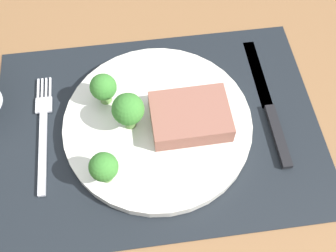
{
  "coord_description": "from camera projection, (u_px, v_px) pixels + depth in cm",
  "views": [
    {
      "loc": [
        -2.3,
        -28.38,
        50.55
      ],
      "look_at": [
        1.36,
        -0.96,
        1.9
      ],
      "focal_mm": 42.62,
      "sensor_mm": 36.0,
      "label": 1
    }
  ],
  "objects": [
    {
      "name": "steak",
      "position": [
        190.0,
        117.0,
        0.55
      ],
      "size": [
        10.88,
        8.14,
        2.89
      ],
      "primitive_type": "cube",
      "rotation": [
        0.0,
        0.0,
        0.01
      ],
      "color": "#8C5647",
      "rests_on": "plate"
    },
    {
      "name": "broccoli_front_edge",
      "position": [
        128.0,
        109.0,
        0.53
      ],
      "size": [
        4.39,
        4.39,
        6.23
      ],
      "color": "#6B994C",
      "rests_on": "plate"
    },
    {
      "name": "broccoli_near_steak",
      "position": [
        103.0,
        88.0,
        0.56
      ],
      "size": [
        3.79,
        3.79,
        5.12
      ],
      "color": "#6B994C",
      "rests_on": "plate"
    },
    {
      "name": "ground_plane",
      "position": [
        158.0,
        133.0,
        0.59
      ],
      "size": [
        140.0,
        110.0,
        3.0
      ],
      "primitive_type": "cube",
      "color": "brown"
    },
    {
      "name": "fork",
      "position": [
        43.0,
        131.0,
        0.57
      ],
      "size": [
        2.4,
        19.2,
        0.5
      ],
      "rotation": [
        0.0,
        0.0,
        -0.02
      ],
      "color": "silver",
      "rests_on": "placemat"
    },
    {
      "name": "knife",
      "position": [
        270.0,
        110.0,
        0.59
      ],
      "size": [
        1.8,
        23.0,
        0.8
      ],
      "rotation": [
        0.0,
        0.0,
        0.02
      ],
      "color": "black",
      "rests_on": "placemat"
    },
    {
      "name": "plate",
      "position": [
        158.0,
        124.0,
        0.57
      ],
      "size": [
        26.85,
        26.85,
        1.6
      ],
      "primitive_type": "cylinder",
      "color": "silver",
      "rests_on": "placemat"
    },
    {
      "name": "placemat",
      "position": [
        158.0,
        127.0,
        0.58
      ],
      "size": [
        46.83,
        33.56,
        0.3
      ],
      "primitive_type": "cube",
      "color": "black",
      "rests_on": "ground_plane"
    },
    {
      "name": "broccoli_center",
      "position": [
        104.0,
        167.0,
        0.49
      ],
      "size": [
        3.74,
        3.74,
        5.22
      ],
      "color": "#5B8942",
      "rests_on": "plate"
    }
  ]
}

